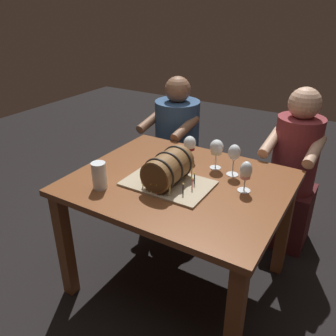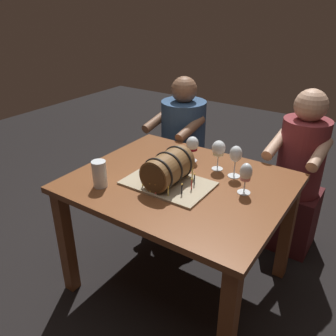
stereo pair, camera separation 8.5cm
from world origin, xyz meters
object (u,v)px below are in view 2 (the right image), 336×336
object	(u,v)px
beer_pint	(100,175)
person_seated_right	(296,182)
wine_glass_rose	(246,174)
person_seated_left	(183,151)
barrel_cake	(168,170)
wine_glass_empty	(236,155)
wine_glass_white	(219,149)
dining_table	(180,198)
wine_glass_red	(192,145)

from	to	relation	value
beer_pint	person_seated_right	xyz separation A→B (m)	(0.79, 1.07, -0.28)
wine_glass_rose	person_seated_left	world-z (taller)	person_seated_left
person_seated_right	wine_glass_rose	bearing A→B (deg)	-99.11
barrel_cake	wine_glass_empty	distance (m)	0.39
wine_glass_empty	person_seated_left	xyz separation A→B (m)	(-0.69, 0.56, -0.34)
wine_glass_rose	beer_pint	size ratio (longest dim) A/B	1.15
barrel_cake	wine_glass_white	world-z (taller)	barrel_cake
wine_glass_empty	beer_pint	size ratio (longest dim) A/B	1.27
wine_glass_rose	person_seated_left	xyz separation A→B (m)	(-0.81, 0.70, -0.32)
dining_table	beer_pint	xyz separation A→B (m)	(-0.32, -0.30, 0.18)
wine_glass_red	beer_pint	xyz separation A→B (m)	(-0.25, -0.56, -0.04)
person_seated_left	person_seated_right	xyz separation A→B (m)	(0.93, -0.00, -0.01)
wine_glass_white	person_seated_left	bearing A→B (deg)	137.05
person_seated_left	beer_pint	bearing A→B (deg)	-82.64
wine_glass_empty	beer_pint	world-z (taller)	wine_glass_empty
dining_table	person_seated_right	distance (m)	0.91
wine_glass_red	beer_pint	size ratio (longest dim) A/B	1.09
barrel_cake	wine_glass_white	xyz separation A→B (m)	(0.14, 0.32, 0.04)
wine_glass_red	person_seated_left	distance (m)	0.72
wine_glass_rose	wine_glass_white	size ratio (longest dim) A/B	0.94
beer_pint	person_seated_left	xyz separation A→B (m)	(-0.14, 1.07, -0.28)
wine_glass_rose	beer_pint	xyz separation A→B (m)	(-0.67, -0.37, -0.05)
beer_pint	person_seated_right	size ratio (longest dim) A/B	0.13
dining_table	wine_glass_red	distance (m)	0.35
wine_glass_white	wine_glass_empty	bearing A→B (deg)	-14.16
wine_glass_white	person_seated_left	size ratio (longest dim) A/B	0.16
wine_glass_rose	person_seated_right	xyz separation A→B (m)	(0.11, 0.70, -0.33)
barrel_cake	person_seated_left	size ratio (longest dim) A/B	0.41
barrel_cake	wine_glass_white	size ratio (longest dim) A/B	2.58
dining_table	wine_glass_empty	xyz separation A→B (m)	(0.23, 0.22, 0.25)
wine_glass_rose	wine_glass_white	bearing A→B (deg)	144.48
wine_glass_empty	wine_glass_white	size ratio (longest dim) A/B	1.03
wine_glass_red	wine_glass_rose	size ratio (longest dim) A/B	0.95
wine_glass_rose	wine_glass_empty	size ratio (longest dim) A/B	0.91
wine_glass_rose	wine_glass_red	bearing A→B (deg)	156.30
wine_glass_rose	beer_pint	world-z (taller)	wine_glass_rose
dining_table	beer_pint	distance (m)	0.47
barrel_cake	wine_glass_white	distance (m)	0.35
dining_table	person_seated_right	bearing A→B (deg)	59.23
barrel_cake	person_seated_right	bearing A→B (deg)	59.89
wine_glass_empty	person_seated_left	size ratio (longest dim) A/B	0.17
barrel_cake	wine_glass_rose	distance (m)	0.41
wine_glass_red	dining_table	bearing A→B (deg)	-73.42
dining_table	barrel_cake	distance (m)	0.21
wine_glass_red	beer_pint	world-z (taller)	wine_glass_red
dining_table	person_seated_right	size ratio (longest dim) A/B	1.01
wine_glass_rose	dining_table	bearing A→B (deg)	-168.14
wine_glass_rose	person_seated_right	bearing A→B (deg)	80.89
wine_glass_empty	person_seated_right	world-z (taller)	person_seated_right
person_seated_left	person_seated_right	world-z (taller)	person_seated_right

